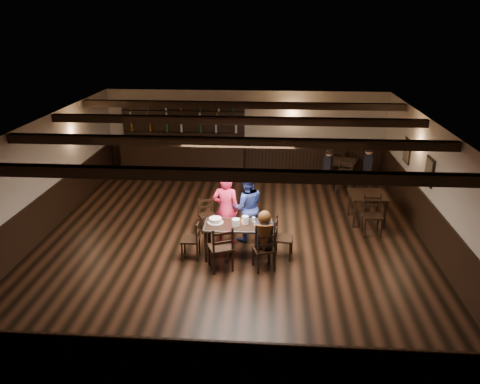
# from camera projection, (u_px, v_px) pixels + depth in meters

# --- Properties ---
(ground) EXTENTS (10.00, 10.00, 0.00)m
(ground) POSITION_uv_depth(u_px,v_px,m) (233.00, 238.00, 11.05)
(ground) COLOR black
(ground) RESTS_ON ground
(room_shell) EXTENTS (9.02, 10.02, 2.71)m
(room_shell) POSITION_uv_depth(u_px,v_px,m) (233.00, 167.00, 10.46)
(room_shell) COLOR beige
(room_shell) RESTS_ON ground
(dining_table) EXTENTS (1.47, 0.75, 0.75)m
(dining_table) POSITION_uv_depth(u_px,v_px,m) (238.00, 228.00, 10.00)
(dining_table) COLOR black
(dining_table) RESTS_ON ground
(chair_near_left) EXTENTS (0.59, 0.58, 0.99)m
(chair_near_left) POSITION_uv_depth(u_px,v_px,m) (222.00, 246.00, 9.44)
(chair_near_left) COLOR black
(chair_near_left) RESTS_ON ground
(chair_near_right) EXTENTS (0.53, 0.52, 0.90)m
(chair_near_right) POSITION_uv_depth(u_px,v_px,m) (265.00, 248.00, 9.47)
(chair_near_right) COLOR black
(chair_near_right) RESTS_ON ground
(chair_end_left) EXTENTS (0.39, 0.41, 0.86)m
(chair_end_left) POSITION_uv_depth(u_px,v_px,m) (194.00, 237.00, 9.99)
(chair_end_left) COLOR black
(chair_end_left) RESTS_ON ground
(chair_end_right) EXTENTS (0.45, 0.47, 0.90)m
(chair_end_right) POSITION_uv_depth(u_px,v_px,m) (280.00, 235.00, 10.03)
(chair_end_right) COLOR black
(chair_end_right) RESTS_ON ground
(chair_far_pushed) EXTENTS (0.49, 0.48, 0.81)m
(chair_far_pushed) POSITION_uv_depth(u_px,v_px,m) (206.00, 212.00, 11.32)
(chair_far_pushed) COLOR black
(chair_far_pushed) RESTS_ON ground
(woman_pink) EXTENTS (0.62, 0.42, 1.67)m
(woman_pink) POSITION_uv_depth(u_px,v_px,m) (226.00, 209.00, 10.54)
(woman_pink) COLOR #FF396F
(woman_pink) RESTS_ON ground
(man_blue) EXTENTS (0.93, 0.79, 1.65)m
(man_blue) POSITION_uv_depth(u_px,v_px,m) (247.00, 207.00, 10.68)
(man_blue) COLOR navy
(man_blue) RESTS_ON ground
(seated_person) EXTENTS (0.36, 0.54, 0.88)m
(seated_person) POSITION_uv_depth(u_px,v_px,m) (264.00, 232.00, 9.41)
(seated_person) COLOR black
(seated_person) RESTS_ON ground
(cake) EXTENTS (0.34, 0.34, 0.11)m
(cake) POSITION_uv_depth(u_px,v_px,m) (215.00, 220.00, 10.06)
(cake) COLOR white
(cake) RESTS_ON dining_table
(plate_stack_a) EXTENTS (0.16, 0.16, 0.16)m
(plate_stack_a) POSITION_uv_depth(u_px,v_px,m) (236.00, 222.00, 9.89)
(plate_stack_a) COLOR white
(plate_stack_a) RESTS_ON dining_table
(plate_stack_b) EXTENTS (0.14, 0.14, 0.17)m
(plate_stack_b) POSITION_uv_depth(u_px,v_px,m) (245.00, 220.00, 9.99)
(plate_stack_b) COLOR white
(plate_stack_b) RESTS_ON dining_table
(tea_light) EXTENTS (0.05, 0.05, 0.06)m
(tea_light) POSITION_uv_depth(u_px,v_px,m) (242.00, 221.00, 10.07)
(tea_light) COLOR #A5A8AD
(tea_light) RESTS_ON dining_table
(salt_shaker) EXTENTS (0.04, 0.04, 0.09)m
(salt_shaker) POSITION_uv_depth(u_px,v_px,m) (255.00, 224.00, 9.91)
(salt_shaker) COLOR silver
(salt_shaker) RESTS_ON dining_table
(pepper_shaker) EXTENTS (0.04, 0.04, 0.10)m
(pepper_shaker) POSITION_uv_depth(u_px,v_px,m) (257.00, 225.00, 9.85)
(pepper_shaker) COLOR #A5A8AD
(pepper_shaker) RESTS_ON dining_table
(drink_glass) EXTENTS (0.07, 0.07, 0.11)m
(drink_glass) POSITION_uv_depth(u_px,v_px,m) (254.00, 220.00, 10.08)
(drink_glass) COLOR silver
(drink_glass) RESTS_ON dining_table
(menu_red) EXTENTS (0.34, 0.29, 0.00)m
(menu_red) POSITION_uv_depth(u_px,v_px,m) (262.00, 226.00, 9.88)
(menu_red) COLOR maroon
(menu_red) RESTS_ON dining_table
(menu_blue) EXTENTS (0.41, 0.38, 0.00)m
(menu_blue) POSITION_uv_depth(u_px,v_px,m) (264.00, 222.00, 10.09)
(menu_blue) COLOR #0D1C43
(menu_blue) RESTS_ON dining_table
(bar_counter) EXTENTS (4.18, 0.70, 2.20)m
(bar_counter) POSITION_uv_depth(u_px,v_px,m) (183.00, 152.00, 15.32)
(bar_counter) COLOR black
(bar_counter) RESTS_ON ground
(back_table_a) EXTENTS (0.92, 0.92, 0.75)m
(back_table_a) POSITION_uv_depth(u_px,v_px,m) (368.00, 198.00, 11.69)
(back_table_a) COLOR black
(back_table_a) RESTS_ON ground
(back_table_b) EXTENTS (1.09, 1.09, 0.75)m
(back_table_b) POSITION_uv_depth(u_px,v_px,m) (341.00, 164.00, 14.33)
(back_table_b) COLOR black
(back_table_b) RESTS_ON ground
(bg_patron_left) EXTENTS (0.31, 0.40, 0.73)m
(bg_patron_left) POSITION_uv_depth(u_px,v_px,m) (328.00, 161.00, 14.01)
(bg_patron_left) COLOR black
(bg_patron_left) RESTS_ON ground
(bg_patron_right) EXTENTS (0.30, 0.43, 0.82)m
(bg_patron_right) POSITION_uv_depth(u_px,v_px,m) (368.00, 160.00, 13.96)
(bg_patron_right) COLOR black
(bg_patron_right) RESTS_ON ground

